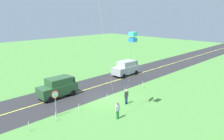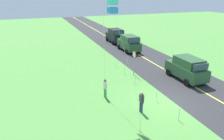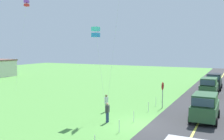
{
  "view_description": "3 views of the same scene",
  "coord_description": "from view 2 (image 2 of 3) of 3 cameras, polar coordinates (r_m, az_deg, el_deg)",
  "views": [
    {
      "loc": [
        15.41,
        16.53,
        9.21
      ],
      "look_at": [
        0.97,
        2.01,
        3.9
      ],
      "focal_mm": 34.7,
      "sensor_mm": 36.0,
      "label": 1
    },
    {
      "loc": [
        -12.69,
        9.24,
        8.2
      ],
      "look_at": [
        1.68,
        3.92,
        2.59
      ],
      "focal_mm": 35.05,
      "sensor_mm": 36.0,
      "label": 2
    },
    {
      "loc": [
        -18.49,
        -6.54,
        5.97
      ],
      "look_at": [
        1.61,
        3.22,
        3.99
      ],
      "focal_mm": 41.33,
      "sensor_mm": 36.0,
      "label": 3
    }
  ],
  "objects": [
    {
      "name": "kite_blue_mid",
      "position": [
        14.25,
        0.14,
        16.25
      ],
      "size": [
        1.52,
        2.01,
        7.69
      ],
      "color": "silver",
      "rests_on": "ground"
    },
    {
      "name": "road_centre_stripe",
      "position": [
        20.09,
        23.63,
        -5.77
      ],
      "size": [
        120.0,
        0.16,
        0.0
      ],
      "primitive_type": "cube",
      "color": "#E5E04C",
      "rests_on": "asphalt_road"
    },
    {
      "name": "stop_sign",
      "position": [
        21.97,
        5.81,
        3.08
      ],
      "size": [
        0.76,
        0.08,
        2.56
      ],
      "color": "gray",
      "rests_on": "ground"
    },
    {
      "name": "fence_post_1",
      "position": [
        15.44,
        17.07,
        -11.01
      ],
      "size": [
        0.05,
        0.05,
        0.9
      ],
      "primitive_type": "cylinder",
      "color": "silver",
      "rests_on": "ground"
    },
    {
      "name": "fence_post_4",
      "position": [
        22.51,
        3.3,
        -0.05
      ],
      "size": [
        0.05,
        0.05,
        0.9
      ],
      "primitive_type": "cylinder",
      "color": "silver",
      "rests_on": "ground"
    },
    {
      "name": "car_suv_foreground",
      "position": [
        22.16,
        18.92,
        0.45
      ],
      "size": [
        4.4,
        2.12,
        2.24
      ],
      "color": "#2D5633",
      "rests_on": "ground"
    },
    {
      "name": "car_parked_east_near",
      "position": [
        31.24,
        4.48,
        7.02
      ],
      "size": [
        4.4,
        2.12,
        2.24
      ],
      "color": "#2D5633",
      "rests_on": "ground"
    },
    {
      "name": "person_adult_companion",
      "position": [
        15.64,
        7.68,
        -8.05
      ],
      "size": [
        0.58,
        0.22,
        1.6
      ],
      "rotation": [
        0.0,
        0.0,
        0.3
      ],
      "color": "navy",
      "rests_on": "ground"
    },
    {
      "name": "car_parked_east_far",
      "position": [
        36.49,
        0.89,
        8.98
      ],
      "size": [
        4.4,
        2.12,
        2.24
      ],
      "color": "black",
      "rests_on": "ground"
    },
    {
      "name": "ground_plane",
      "position": [
        17.73,
        14.05,
        -8.27
      ],
      "size": [
        120.0,
        120.0,
        0.1
      ],
      "primitive_type": "cube",
      "color": "#549342"
    },
    {
      "name": "fence_post_2",
      "position": [
        17.45,
        11.53,
        -6.7
      ],
      "size": [
        0.05,
        0.05,
        0.9
      ],
      "primitive_type": "cylinder",
      "color": "silver",
      "rests_on": "ground"
    },
    {
      "name": "fence_post_5",
      "position": [
        24.65,
        1.03,
        1.79
      ],
      "size": [
        0.05,
        0.05,
        0.9
      ],
      "primitive_type": "cylinder",
      "color": "silver",
      "rests_on": "ground"
    },
    {
      "name": "fence_post_3",
      "position": [
        20.42,
        6.07,
        -2.3
      ],
      "size": [
        0.05,
        0.05,
        0.9
      ],
      "primitive_type": "cylinder",
      "color": "silver",
      "rests_on": "ground"
    },
    {
      "name": "person_adult_near",
      "position": [
        17.57,
        -1.8,
        -4.58
      ],
      "size": [
        0.58,
        0.22,
        1.6
      ],
      "rotation": [
        0.0,
        0.0,
        0.78
      ],
      "color": "#338C4C",
      "rests_on": "ground"
    },
    {
      "name": "asphalt_road",
      "position": [
        20.09,
        23.63,
        -5.78
      ],
      "size": [
        120.0,
        7.0,
        0.0
      ],
      "primitive_type": "cube",
      "color": "#2D2D30",
      "rests_on": "ground"
    }
  ]
}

